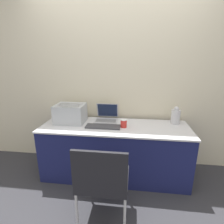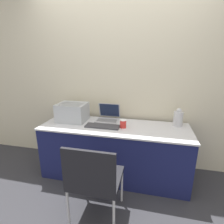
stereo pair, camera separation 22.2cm
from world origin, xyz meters
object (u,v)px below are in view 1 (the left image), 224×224
(chair, at_px, (102,178))
(printer, at_px, (70,113))
(external_keyboard, at_px, (103,127))
(coffee_cup, at_px, (124,123))
(laptop_left, at_px, (107,117))
(metal_pitcher, at_px, (176,116))

(chair, bearing_deg, printer, 125.08)
(external_keyboard, bearing_deg, coffee_cup, 8.25)
(laptop_left, bearing_deg, printer, -165.56)
(laptop_left, distance_m, chair, 1.01)
(printer, distance_m, external_keyboard, 0.51)
(metal_pitcher, bearing_deg, chair, -130.94)
(external_keyboard, bearing_deg, printer, 163.38)
(external_keyboard, xyz_separation_m, chair, (0.11, -0.70, -0.23))
(printer, relative_size, chair, 0.46)
(external_keyboard, relative_size, coffee_cup, 4.16)
(metal_pitcher, xyz_separation_m, chair, (-0.84, -0.96, -0.33))
(printer, xyz_separation_m, metal_pitcher, (1.43, 0.12, -0.03))
(metal_pitcher, bearing_deg, laptop_left, 179.72)
(printer, bearing_deg, metal_pitcher, 4.81)
(chair, bearing_deg, coffee_cup, 78.61)
(laptop_left, distance_m, coffee_cup, 0.34)
(coffee_cup, relative_size, chair, 0.12)
(laptop_left, xyz_separation_m, chair, (0.11, -0.97, -0.28))
(laptop_left, distance_m, metal_pitcher, 0.94)
(coffee_cup, bearing_deg, chair, -101.39)
(metal_pitcher, bearing_deg, coffee_cup, -161.86)
(metal_pitcher, distance_m, chair, 1.32)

